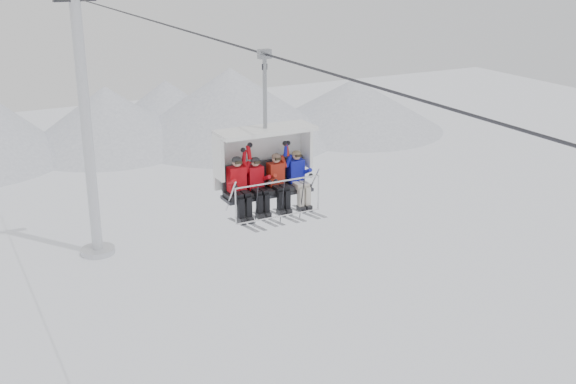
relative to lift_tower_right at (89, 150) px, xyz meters
name	(u,v)px	position (x,y,z in m)	size (l,w,h in m)	color
ridgeline	(9,126)	(-1.58, 20.05, -2.94)	(72.00, 21.00, 7.00)	silver
lift_tower_right	(89,150)	(0.00, 0.00, 0.00)	(2.00, 1.80, 13.48)	silver
haul_cable	(288,61)	(0.00, -22.00, 7.52)	(0.06, 0.06, 50.00)	#2E2E33
chairlift_carrier	(263,159)	(0.00, -20.68, 4.91)	(2.46, 1.17, 3.98)	black
skier_far_left	(239,185)	(-0.81, -20.98, 4.44)	(0.42, 1.69, 1.67)	red
skier_center_left	(257,184)	(-0.33, -20.99, 4.41)	(0.39, 1.69, 1.55)	#B80813
skier_center_right	(278,180)	(0.24, -20.99, 4.41)	(0.39, 1.69, 1.57)	#AA2415
skier_far_right	(298,177)	(0.81, -20.99, 4.42)	(0.39, 1.69, 1.58)	#1218AE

